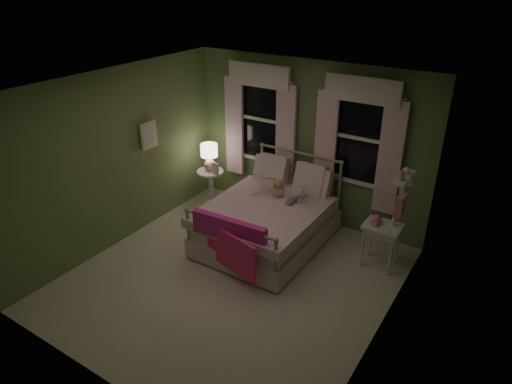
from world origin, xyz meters
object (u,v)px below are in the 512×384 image
Objects in this scene: child_left at (268,174)px; nightstand_right at (382,231)px; bed at (269,220)px; table_lamp at (209,154)px; teddy_bear at (278,189)px; nightstand_left at (211,183)px; child_right at (300,183)px.

child_left is 1.94m from nightstand_right.
table_lamp is at bearing 161.31° from bed.
bed reaches higher than teddy_bear.
bed is 3.18× the size of nightstand_right.
nightstand_left is at bearing 7.87° from child_left.
teddy_bear is 0.70× the size of table_lamp.
child_right is at bearing 175.91° from nightstand_right.
bed is at bearing -18.69° from table_lamp.
nightstand_left is 3.12m from nightstand_right.
child_right is 1.06× the size of nightstand_right.
nightstand_right is (3.11, -0.18, 0.13)m from nightstand_left.
table_lamp is at bearing 170.83° from teddy_bear.
bed is 0.73m from child_right.
nightstand_left is at bearing 161.31° from bed.
child_left reaches higher than bed.
teddy_bear is (-0.28, -0.16, -0.12)m from child_right.
nightstand_left is at bearing 90.00° from table_lamp.
nightstand_right is at bearing 2.20° from teddy_bear.
child_right is 0.34m from teddy_bear.
child_left reaches higher than nightstand_left.
child_right is at bearing -168.25° from child_left.
table_lamp is 3.14m from nightstand_right.
nightstand_right is at bearing -171.14° from child_left.
table_lamp is at bearing 176.72° from nightstand_right.
nightstand_left is (-1.49, 0.50, 0.03)m from bed.
teddy_bear is at bearing 90.00° from bed.
table_lamp reaches higher than nightstand_left.
child_right is at bearing -2.65° from nightstand_left.
child_right is 1.84m from nightstand_left.
child_left is at bearing 177.11° from nightstand_right.
teddy_bear is at bearing -177.80° from nightstand_right.
child_left is 1.07× the size of nightstand_left.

